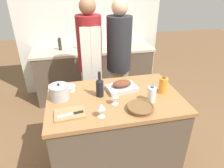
{
  "coord_description": "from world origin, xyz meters",
  "views": [
    {
      "loc": [
        -0.39,
        -1.65,
        1.97
      ],
      "look_at": [
        0.0,
        0.13,
        1.0
      ],
      "focal_mm": 32.0,
      "sensor_mm": 36.0,
      "label": 1
    }
  ],
  "objects_px": {
    "roasting_pan": "(122,86)",
    "knife_chef": "(71,114)",
    "juice_jug": "(163,85)",
    "condiment_bottle_extra": "(79,43)",
    "wine_bottle_green": "(100,87)",
    "stock_pot": "(59,92)",
    "condiment_bottle_tall": "(85,47)",
    "wine_glass_right": "(115,95)",
    "person_cook_guest": "(119,59)",
    "person_cook_aproned": "(90,59)",
    "wine_glass_left": "(101,107)",
    "condiment_bottle_short": "(60,44)",
    "cutting_board": "(70,114)",
    "mixing_bowl": "(70,88)",
    "milk_jug": "(152,94)",
    "wicker_basket": "(140,108)"
  },
  "relations": [
    {
      "from": "roasting_pan",
      "to": "knife_chef",
      "type": "distance_m",
      "value": 0.64
    },
    {
      "from": "juice_jug",
      "to": "condiment_bottle_extra",
      "type": "xyz_separation_m",
      "value": [
        -0.73,
        1.68,
        -0.0
      ]
    },
    {
      "from": "knife_chef",
      "to": "wine_bottle_green",
      "type": "bearing_deg",
      "value": 43.41
    },
    {
      "from": "stock_pot",
      "to": "juice_jug",
      "type": "relative_size",
      "value": 1.02
    },
    {
      "from": "knife_chef",
      "to": "condiment_bottle_extra",
      "type": "xyz_separation_m",
      "value": [
        0.21,
        1.89,
        0.06
      ]
    },
    {
      "from": "wine_bottle_green",
      "to": "condiment_bottle_tall",
      "type": "bearing_deg",
      "value": 90.21
    },
    {
      "from": "wine_glass_right",
      "to": "person_cook_guest",
      "type": "distance_m",
      "value": 1.0
    },
    {
      "from": "condiment_bottle_tall",
      "to": "person_cook_aproned",
      "type": "height_order",
      "value": "person_cook_aproned"
    },
    {
      "from": "juice_jug",
      "to": "knife_chef",
      "type": "relative_size",
      "value": 0.81
    },
    {
      "from": "wine_glass_right",
      "to": "knife_chef",
      "type": "relative_size",
      "value": 0.58
    },
    {
      "from": "wine_glass_left",
      "to": "roasting_pan",
      "type": "bearing_deg",
      "value": 54.81
    },
    {
      "from": "person_cook_guest",
      "to": "person_cook_aproned",
      "type": "bearing_deg",
      "value": -176.41
    },
    {
      "from": "condiment_bottle_tall",
      "to": "wine_glass_left",
      "type": "bearing_deg",
      "value": -91.21
    },
    {
      "from": "condiment_bottle_short",
      "to": "condiment_bottle_extra",
      "type": "distance_m",
      "value": 0.32
    },
    {
      "from": "cutting_board",
      "to": "mixing_bowl",
      "type": "distance_m",
      "value": 0.43
    },
    {
      "from": "knife_chef",
      "to": "roasting_pan",
      "type": "bearing_deg",
      "value": 32.7
    },
    {
      "from": "wine_glass_right",
      "to": "knife_chef",
      "type": "xyz_separation_m",
      "value": [
        -0.41,
        -0.1,
        -0.08
      ]
    },
    {
      "from": "stock_pot",
      "to": "milk_jug",
      "type": "xyz_separation_m",
      "value": [
        0.86,
        -0.24,
        0.0
      ]
    },
    {
      "from": "wine_glass_left",
      "to": "wine_glass_right",
      "type": "distance_m",
      "value": 0.23
    },
    {
      "from": "mixing_bowl",
      "to": "condiment_bottle_extra",
      "type": "height_order",
      "value": "condiment_bottle_extra"
    },
    {
      "from": "wicker_basket",
      "to": "stock_pot",
      "type": "xyz_separation_m",
      "value": [
        -0.71,
        0.35,
        0.05
      ]
    },
    {
      "from": "stock_pot",
      "to": "condiment_bottle_tall",
      "type": "distance_m",
      "value": 1.47
    },
    {
      "from": "mixing_bowl",
      "to": "milk_jug",
      "type": "height_order",
      "value": "milk_jug"
    },
    {
      "from": "knife_chef",
      "to": "person_cook_aproned",
      "type": "relative_size",
      "value": 0.13
    },
    {
      "from": "cutting_board",
      "to": "wine_glass_right",
      "type": "xyz_separation_m",
      "value": [
        0.42,
        0.08,
        0.09
      ]
    },
    {
      "from": "milk_jug",
      "to": "wicker_basket",
      "type": "bearing_deg",
      "value": -142.6
    },
    {
      "from": "knife_chef",
      "to": "wicker_basket",
      "type": "bearing_deg",
      "value": -3.72
    },
    {
      "from": "juice_jug",
      "to": "wine_bottle_green",
      "type": "relative_size",
      "value": 0.69
    },
    {
      "from": "person_cook_aproned",
      "to": "wine_bottle_green",
      "type": "bearing_deg",
      "value": -90.88
    },
    {
      "from": "condiment_bottle_short",
      "to": "condiment_bottle_extra",
      "type": "bearing_deg",
      "value": -0.42
    },
    {
      "from": "mixing_bowl",
      "to": "condiment_bottle_tall",
      "type": "height_order",
      "value": "condiment_bottle_tall"
    },
    {
      "from": "milk_jug",
      "to": "person_cook_aproned",
      "type": "bearing_deg",
      "value": 113.85
    },
    {
      "from": "cutting_board",
      "to": "stock_pot",
      "type": "relative_size",
      "value": 1.47
    },
    {
      "from": "roasting_pan",
      "to": "person_cook_guest",
      "type": "xyz_separation_m",
      "value": [
        0.15,
        0.72,
        0.02
      ]
    },
    {
      "from": "stock_pot",
      "to": "juice_jug",
      "type": "distance_m",
      "value": 1.04
    },
    {
      "from": "wicker_basket",
      "to": "condiment_bottle_extra",
      "type": "relative_size",
      "value": 1.19
    },
    {
      "from": "mixing_bowl",
      "to": "wine_glass_left",
      "type": "xyz_separation_m",
      "value": [
        0.25,
        -0.52,
        0.07
      ]
    },
    {
      "from": "knife_chef",
      "to": "condiment_bottle_extra",
      "type": "relative_size",
      "value": 1.11
    },
    {
      "from": "person_cook_guest",
      "to": "wine_glass_left",
      "type": "bearing_deg",
      "value": -99.79
    },
    {
      "from": "condiment_bottle_tall",
      "to": "milk_jug",
      "type": "bearing_deg",
      "value": -74.11
    },
    {
      "from": "mixing_bowl",
      "to": "person_cook_guest",
      "type": "xyz_separation_m",
      "value": [
        0.68,
        0.61,
        0.03
      ]
    },
    {
      "from": "wine_bottle_green",
      "to": "person_cook_guest",
      "type": "distance_m",
      "value": 0.88
    },
    {
      "from": "wicker_basket",
      "to": "person_cook_aproned",
      "type": "xyz_separation_m",
      "value": [
        -0.31,
        1.15,
        0.05
      ]
    },
    {
      "from": "milk_jug",
      "to": "juice_jug",
      "type": "bearing_deg",
      "value": 36.42
    },
    {
      "from": "condiment_bottle_tall",
      "to": "condiment_bottle_extra",
      "type": "distance_m",
      "value": 0.18
    },
    {
      "from": "knife_chef",
      "to": "wine_glass_left",
      "type": "bearing_deg",
      "value": -14.05
    },
    {
      "from": "juice_jug",
      "to": "condiment_bottle_extra",
      "type": "relative_size",
      "value": 0.89
    },
    {
      "from": "cutting_board",
      "to": "roasting_pan",
      "type": "bearing_deg",
      "value": 30.19
    },
    {
      "from": "wine_bottle_green",
      "to": "wine_glass_right",
      "type": "distance_m",
      "value": 0.21
    },
    {
      "from": "juice_jug",
      "to": "knife_chef",
      "type": "bearing_deg",
      "value": -167.67
    }
  ]
}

